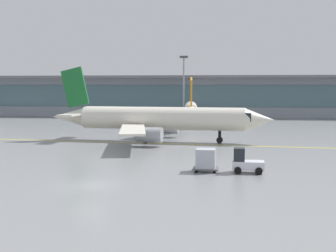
# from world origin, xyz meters

# --- Properties ---
(ground_plane) EXTENTS (400.00, 400.00, 0.00)m
(ground_plane) POSITION_xyz_m (0.00, 0.00, 0.00)
(ground_plane) COLOR gray
(taxiway_centreline_stripe) EXTENTS (109.44, 11.80, 0.01)m
(taxiway_centreline_stripe) POSITION_xyz_m (1.97, 25.00, 0.00)
(taxiway_centreline_stripe) COLOR yellow
(taxiway_centreline_stripe) RESTS_ON ground_plane
(terminal_concourse) EXTENTS (200.57, 11.00, 9.60)m
(terminal_concourse) POSITION_xyz_m (0.00, 77.96, 4.92)
(terminal_concourse) COLOR #8C939E
(terminal_concourse) RESTS_ON ground_plane
(gate_airplane_1) EXTENTS (24.40, 26.30, 8.71)m
(gate_airplane_1) POSITION_xyz_m (3.91, 55.60, 2.61)
(gate_airplane_1) COLOR silver
(gate_airplane_1) RESTS_ON ground_plane
(taxiing_regional_jet) EXTENTS (29.64, 27.41, 9.81)m
(taxiing_regional_jet) POSITION_xyz_m (1.59, 27.04, 2.94)
(taxiing_regional_jet) COLOR silver
(taxiing_regional_jet) RESTS_ON ground_plane
(baggage_tug) EXTENTS (2.66, 1.72, 2.10)m
(baggage_tug) POSITION_xyz_m (11.52, 6.30, 0.89)
(baggage_tug) COLOR silver
(baggage_tug) RESTS_ON ground_plane
(cargo_dolly_lead) EXTENTS (2.17, 1.70, 1.94)m
(cargo_dolly_lead) POSITION_xyz_m (8.20, 6.45, 1.05)
(cargo_dolly_lead) COLOR #595B60
(cargo_dolly_lead) RESTS_ON ground_plane
(apron_light_mast_1) EXTENTS (1.80, 0.36, 13.75)m
(apron_light_mast_1) POSITION_xyz_m (1.48, 68.85, 7.56)
(apron_light_mast_1) COLOR gray
(apron_light_mast_1) RESTS_ON ground_plane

